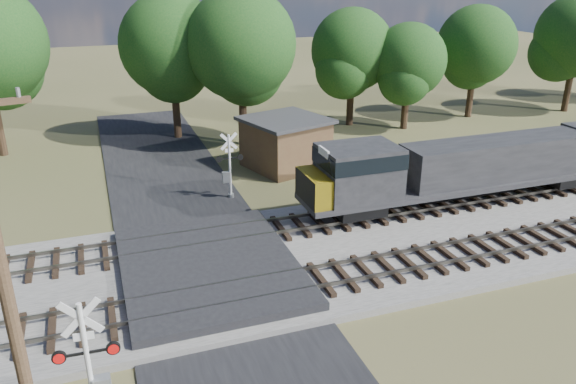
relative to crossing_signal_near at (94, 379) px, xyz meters
name	(u,v)px	position (x,y,z in m)	size (l,w,h in m)	color
ground	(212,281)	(4.59, 6.87, -1.77)	(160.00, 160.00, 0.00)	#434826
ballast_bed	(418,236)	(14.59, 7.37, -1.62)	(140.00, 10.00, 0.30)	gray
road	(212,280)	(4.59, 6.87, -1.73)	(7.00, 60.00, 0.08)	black
crossing_panel	(209,268)	(4.59, 7.37, -1.45)	(7.00, 9.00, 0.62)	#262628
track_near	(300,283)	(7.72, 4.87, -1.36)	(140.00, 2.60, 0.33)	black
track_far	(263,230)	(7.72, 9.87, -1.36)	(140.00, 2.60, 0.33)	black
crossing_signal_near	(94,379)	(0.00, 0.00, 0.00)	(1.72, 0.37, 4.25)	silver
crossing_signal_far	(229,172)	(7.43, 15.25, -0.20)	(1.52, 0.33, 3.78)	silver
utility_pole	(3,280)	(-1.55, -0.37, 3.53)	(2.42, 0.65, 10.00)	#3C291B
equipment_shed	(286,143)	(12.12, 19.25, -0.14)	(5.88, 5.88, 3.21)	#4F3321
treeline	(171,47)	(6.42, 26.72, 5.11)	(81.05, 10.76, 11.67)	black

